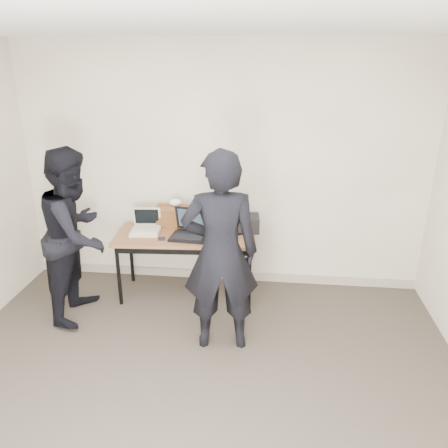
# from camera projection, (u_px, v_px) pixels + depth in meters

# --- Properties ---
(room) EXTENTS (4.60, 4.60, 2.80)m
(room) POSITION_uv_depth(u_px,v_px,m) (180.00, 255.00, 2.72)
(room) COLOR #403830
(room) RESTS_ON ground
(desk) EXTENTS (1.54, 0.74, 0.72)m
(desk) POSITION_uv_depth(u_px,v_px,m) (186.00, 240.00, 4.70)
(desk) COLOR brown
(desk) RESTS_ON ground
(laptop_beige) EXTENTS (0.33, 0.33, 0.25)m
(laptop_beige) POSITION_uv_depth(u_px,v_px,m) (146.00, 228.00, 4.74)
(laptop_beige) COLOR beige
(laptop_beige) RESTS_ON desk
(laptop_center) EXTENTS (0.41, 0.40, 0.29)m
(laptop_center) POSITION_uv_depth(u_px,v_px,m) (190.00, 230.00, 4.63)
(laptop_center) COLOR black
(laptop_center) RESTS_ON desk
(laptop_right) EXTENTS (0.45, 0.45, 0.25)m
(laptop_right) POSITION_uv_depth(u_px,v_px,m) (231.00, 225.00, 4.80)
(laptop_right) COLOR black
(laptop_right) RESTS_ON desk
(leather_satchel) EXTENTS (0.36, 0.18, 0.25)m
(leather_satchel) POSITION_uv_depth(u_px,v_px,m) (173.00, 216.00, 4.87)
(leather_satchel) COLOR brown
(leather_satchel) RESTS_ON desk
(tissue) EXTENTS (0.14, 0.11, 0.08)m
(tissue) POSITION_uv_depth(u_px,v_px,m) (175.00, 202.00, 4.81)
(tissue) COLOR white
(tissue) RESTS_ON leather_satchel
(equipment_box) EXTENTS (0.32, 0.28, 0.17)m
(equipment_box) POSITION_uv_depth(u_px,v_px,m) (245.00, 223.00, 4.76)
(equipment_box) COLOR black
(equipment_box) RESTS_ON desk
(power_brick) EXTENTS (0.07, 0.04, 0.03)m
(power_brick) POSITION_uv_depth(u_px,v_px,m) (162.00, 239.00, 4.54)
(power_brick) COLOR black
(power_brick) RESTS_ON desk
(cables) EXTENTS (0.71, 0.43, 0.01)m
(cables) POSITION_uv_depth(u_px,v_px,m) (210.00, 234.00, 4.68)
(cables) COLOR silver
(cables) RESTS_ON desk
(person_typist) EXTENTS (0.72, 0.53, 1.84)m
(person_typist) POSITION_uv_depth(u_px,v_px,m) (220.00, 253.00, 3.77)
(person_typist) COLOR black
(person_typist) RESTS_ON ground
(person_observer) EXTENTS (0.66, 0.84, 1.74)m
(person_observer) POSITION_uv_depth(u_px,v_px,m) (76.00, 234.00, 4.30)
(person_observer) COLOR black
(person_observer) RESTS_ON ground
(baseboard) EXTENTS (4.50, 0.03, 0.10)m
(baseboard) POSITION_uv_depth(u_px,v_px,m) (222.00, 275.00, 5.26)
(baseboard) COLOR #A19685
(baseboard) RESTS_ON ground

